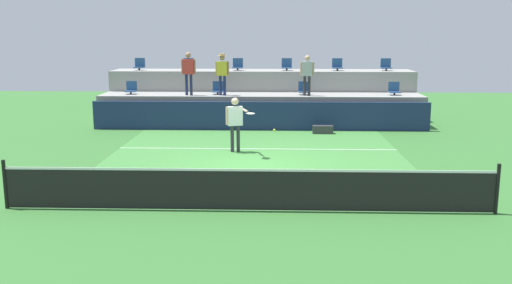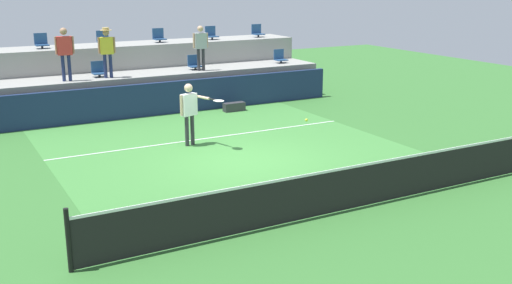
{
  "view_description": "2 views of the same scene",
  "coord_description": "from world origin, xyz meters",
  "px_view_note": "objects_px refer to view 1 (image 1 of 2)",
  "views": [
    {
      "loc": [
        0.56,
        -15.39,
        3.74
      ],
      "look_at": [
        0.06,
        -0.49,
        0.8
      ],
      "focal_mm": 39.32,
      "sensor_mm": 36.0,
      "label": 1
    },
    {
      "loc": [
        -6.78,
        -12.95,
        4.49
      ],
      "look_at": [
        -0.44,
        -1.39,
        0.87
      ],
      "focal_mm": 42.24,
      "sensor_mm": 36.0,
      "label": 2
    }
  ],
  "objects_px": {
    "spectator_with_hat": "(222,70)",
    "spectator_in_grey": "(307,72)",
    "stadium_chair_lower_left": "(218,89)",
    "stadium_chair_upper_left": "(188,65)",
    "stadium_chair_lower_far_left": "(131,89)",
    "stadium_chair_upper_far_left": "(140,65)",
    "stadium_chair_upper_mid_right": "(287,65)",
    "stadium_chair_upper_far_right": "(386,66)",
    "tennis_player": "(236,119)",
    "spectator_in_white": "(188,69)",
    "equipment_bag": "(323,130)",
    "stadium_chair_lower_far_right": "(394,90)",
    "stadium_chair_lower_right": "(304,89)",
    "stadium_chair_upper_mid_left": "(238,65)",
    "tennis_ball": "(274,130)"
  },
  "relations": [
    {
      "from": "stadium_chair_upper_mid_left",
      "to": "stadium_chair_upper_mid_right",
      "type": "height_order",
      "value": "same"
    },
    {
      "from": "stadium_chair_lower_left",
      "to": "stadium_chair_upper_left",
      "type": "xyz_separation_m",
      "value": [
        -1.46,
        1.8,
        0.85
      ]
    },
    {
      "from": "stadium_chair_upper_left",
      "to": "tennis_player",
      "type": "relative_size",
      "value": 0.3
    },
    {
      "from": "tennis_player",
      "to": "spectator_in_white",
      "type": "xyz_separation_m",
      "value": [
        -2.21,
        4.92,
        1.22
      ]
    },
    {
      "from": "stadium_chair_lower_left",
      "to": "stadium_chair_lower_far_right",
      "type": "bearing_deg",
      "value": 0.0
    },
    {
      "from": "stadium_chair_upper_far_right",
      "to": "spectator_in_grey",
      "type": "height_order",
      "value": "spectator_in_grey"
    },
    {
      "from": "stadium_chair_upper_far_left",
      "to": "spectator_with_hat",
      "type": "height_order",
      "value": "spectator_with_hat"
    },
    {
      "from": "stadium_chair_upper_far_left",
      "to": "stadium_chair_upper_mid_right",
      "type": "height_order",
      "value": "same"
    },
    {
      "from": "stadium_chair_lower_left",
      "to": "spectator_in_grey",
      "type": "xyz_separation_m",
      "value": [
        3.58,
        -0.38,
        0.73
      ]
    },
    {
      "from": "stadium_chair_upper_left",
      "to": "stadium_chair_upper_mid_right",
      "type": "bearing_deg",
      "value": 0.0
    },
    {
      "from": "stadium_chair_upper_mid_left",
      "to": "equipment_bag",
      "type": "distance_m",
      "value": 5.5
    },
    {
      "from": "tennis_player",
      "to": "spectator_in_grey",
      "type": "height_order",
      "value": "spectator_in_grey"
    },
    {
      "from": "stadium_chair_lower_far_right",
      "to": "stadium_chair_upper_left",
      "type": "bearing_deg",
      "value": 168.13
    },
    {
      "from": "stadium_chair_lower_far_left",
      "to": "stadium_chair_upper_far_left",
      "type": "bearing_deg",
      "value": 91.79
    },
    {
      "from": "stadium_chair_upper_far_left",
      "to": "stadium_chair_upper_mid_left",
      "type": "relative_size",
      "value": 1.0
    },
    {
      "from": "stadium_chair_lower_far_left",
      "to": "stadium_chair_upper_mid_right",
      "type": "relative_size",
      "value": 1.0
    },
    {
      "from": "stadium_chair_upper_mid_left",
      "to": "equipment_bag",
      "type": "bearing_deg",
      "value": -47.47
    },
    {
      "from": "stadium_chair_lower_right",
      "to": "stadium_chair_upper_far_right",
      "type": "bearing_deg",
      "value": 26.55
    },
    {
      "from": "stadium_chair_lower_far_right",
      "to": "stadium_chair_upper_mid_right",
      "type": "bearing_deg",
      "value": 157.21
    },
    {
      "from": "stadium_chair_lower_right",
      "to": "stadium_chair_lower_far_left",
      "type": "bearing_deg",
      "value": 180.0
    },
    {
      "from": "stadium_chair_lower_far_right",
      "to": "stadium_chair_upper_far_left",
      "type": "relative_size",
      "value": 1.0
    },
    {
      "from": "tennis_ball",
      "to": "stadium_chair_upper_far_right",
      "type": "bearing_deg",
      "value": 66.46
    },
    {
      "from": "stadium_chair_lower_far_left",
      "to": "spectator_with_hat",
      "type": "height_order",
      "value": "spectator_with_hat"
    },
    {
      "from": "stadium_chair_lower_far_left",
      "to": "stadium_chair_upper_far_left",
      "type": "distance_m",
      "value": 1.99
    },
    {
      "from": "stadium_chair_upper_mid_right",
      "to": "spectator_in_grey",
      "type": "relative_size",
      "value": 0.33
    },
    {
      "from": "spectator_in_white",
      "to": "stadium_chair_upper_mid_left",
      "type": "bearing_deg",
      "value": 50.23
    },
    {
      "from": "stadium_chair_upper_far_left",
      "to": "spectator_with_hat",
      "type": "distance_m",
      "value": 4.41
    },
    {
      "from": "stadium_chair_lower_left",
      "to": "stadium_chair_upper_far_left",
      "type": "xyz_separation_m",
      "value": [
        -3.6,
        1.8,
        0.85
      ]
    },
    {
      "from": "spectator_in_white",
      "to": "equipment_bag",
      "type": "bearing_deg",
      "value": -16.41
    },
    {
      "from": "stadium_chair_upper_left",
      "to": "stadium_chair_upper_far_right",
      "type": "relative_size",
      "value": 1.0
    },
    {
      "from": "stadium_chair_upper_mid_right",
      "to": "stadium_chair_upper_mid_left",
      "type": "bearing_deg",
      "value": 180.0
    },
    {
      "from": "stadium_chair_upper_left",
      "to": "stadium_chair_upper_mid_left",
      "type": "relative_size",
      "value": 1.0
    },
    {
      "from": "stadium_chair_upper_left",
      "to": "spectator_in_grey",
      "type": "bearing_deg",
      "value": -23.42
    },
    {
      "from": "stadium_chair_upper_left",
      "to": "spectator_in_grey",
      "type": "relative_size",
      "value": 0.33
    },
    {
      "from": "stadium_chair_upper_left",
      "to": "stadium_chair_upper_far_right",
      "type": "height_order",
      "value": "same"
    },
    {
      "from": "spectator_with_hat",
      "to": "spectator_in_grey",
      "type": "height_order",
      "value": "spectator_with_hat"
    },
    {
      "from": "stadium_chair_upper_mid_left",
      "to": "tennis_player",
      "type": "xyz_separation_m",
      "value": [
        0.39,
        -7.1,
        -1.26
      ]
    },
    {
      "from": "spectator_in_white",
      "to": "stadium_chair_lower_right",
      "type": "bearing_deg",
      "value": 4.76
    },
    {
      "from": "stadium_chair_upper_left",
      "to": "stadium_chair_lower_far_left",
      "type": "bearing_deg",
      "value": -139.19
    },
    {
      "from": "stadium_chair_lower_right",
      "to": "spectator_in_white",
      "type": "xyz_separation_m",
      "value": [
        -4.61,
        -0.38,
        0.81
      ]
    },
    {
      "from": "spectator_in_grey",
      "to": "tennis_ball",
      "type": "distance_m",
      "value": 8.92
    },
    {
      "from": "stadium_chair_upper_left",
      "to": "stadium_chair_upper_mid_right",
      "type": "height_order",
      "value": "same"
    },
    {
      "from": "spectator_in_grey",
      "to": "equipment_bag",
      "type": "height_order",
      "value": "spectator_in_grey"
    },
    {
      "from": "stadium_chair_upper_mid_left",
      "to": "stadium_chair_upper_far_right",
      "type": "relative_size",
      "value": 1.0
    },
    {
      "from": "stadium_chair_upper_far_left",
      "to": "spectator_in_white",
      "type": "distance_m",
      "value": 3.31
    },
    {
      "from": "stadium_chair_upper_mid_left",
      "to": "equipment_bag",
      "type": "relative_size",
      "value": 0.68
    },
    {
      "from": "stadium_chair_lower_left",
      "to": "equipment_bag",
      "type": "relative_size",
      "value": 0.68
    },
    {
      "from": "stadium_chair_upper_mid_right",
      "to": "stadium_chair_upper_far_right",
      "type": "bearing_deg",
      "value": 0.0
    },
    {
      "from": "stadium_chair_lower_right",
      "to": "equipment_bag",
      "type": "bearing_deg",
      "value": -71.88
    },
    {
      "from": "stadium_chair_lower_right",
      "to": "stadium_chair_upper_far_left",
      "type": "distance_m",
      "value": 7.36
    }
  ]
}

